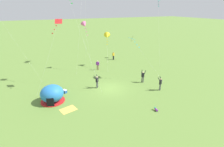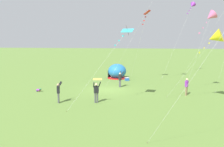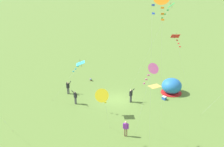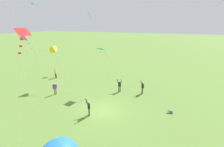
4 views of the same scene
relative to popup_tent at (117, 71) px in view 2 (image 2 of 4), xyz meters
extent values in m
plane|color=olive|center=(7.70, 0.30, -1.00)|extent=(300.00, 300.00, 0.00)
ellipsoid|color=#2672BF|center=(0.00, 0.01, 0.05)|extent=(2.70, 2.60, 2.10)
cylinder|color=red|center=(0.00, 0.01, -0.95)|extent=(2.81, 2.81, 0.10)
cube|color=black|center=(-0.38, -1.21, -0.45)|extent=(0.80, 0.35, 1.10)
cube|color=gold|center=(1.30, -2.61, -0.99)|extent=(1.98, 1.69, 0.01)
cube|color=#2659B2|center=(1.75, 1.65, -0.81)|extent=(0.55, 0.63, 0.38)
cube|color=white|center=(1.75, 1.65, -0.59)|extent=(0.57, 0.64, 0.06)
cylinder|color=purple|center=(9.99, -6.96, -0.83)|extent=(0.23, 0.33, 0.22)
sphere|color=brown|center=(10.00, -6.70, -0.80)|extent=(0.19, 0.19, 0.19)
cylinder|color=#338C59|center=(10.00, -6.70, -0.71)|extent=(0.24, 0.24, 0.06)
cylinder|color=brown|center=(9.89, -6.84, -0.91)|extent=(0.07, 0.07, 0.17)
cylinder|color=brown|center=(10.09, -6.84, -0.91)|extent=(0.07, 0.07, 0.17)
cylinder|color=navy|center=(9.90, -7.08, -0.93)|extent=(0.09, 0.09, 0.13)
cylinder|color=navy|center=(10.06, -7.08, -0.93)|extent=(0.09, 0.09, 0.13)
cylinder|color=#4C4C51|center=(12.99, 0.31, -0.56)|extent=(0.15, 0.15, 0.88)
cylinder|color=#4C4C51|center=(13.10, 0.14, -0.56)|extent=(0.15, 0.15, 0.88)
cube|color=black|center=(13.04, 0.22, 0.18)|extent=(0.41, 0.45, 0.60)
sphere|color=beige|center=(13.04, 0.22, 0.61)|extent=(0.22, 0.22, 0.22)
cylinder|color=black|center=(13.03, 0.53, 0.65)|extent=(0.34, 0.32, 0.50)
cylinder|color=black|center=(13.31, 0.08, 0.65)|extent=(0.38, 0.23, 0.50)
cylinder|color=#4C4C51|center=(13.62, -3.04, -0.56)|extent=(0.15, 0.15, 0.88)
cylinder|color=#4C4C51|center=(13.79, -2.94, -0.56)|extent=(0.15, 0.15, 0.88)
cube|color=black|center=(13.71, -2.99, 0.18)|extent=(0.45, 0.39, 0.60)
sphere|color=tan|center=(13.71, -2.99, 0.61)|extent=(0.22, 0.22, 0.22)
cylinder|color=black|center=(13.40, -2.98, 0.65)|extent=(0.30, 0.36, 0.50)
cylinder|color=black|center=(13.87, -2.73, 0.65)|extent=(0.20, 0.39, 0.50)
cylinder|color=#8C7251|center=(8.99, 8.31, -0.56)|extent=(0.15, 0.15, 0.88)
cylinder|color=#8C7251|center=(8.81, 8.40, -0.56)|extent=(0.15, 0.15, 0.88)
cube|color=purple|center=(8.90, 8.35, 0.18)|extent=(0.45, 0.39, 0.60)
sphere|color=beige|center=(8.90, 8.35, 0.61)|extent=(0.22, 0.22, 0.22)
cylinder|color=purple|center=(9.12, 8.24, 0.18)|extent=(0.09, 0.09, 0.58)
cylinder|color=purple|center=(8.67, 8.46, 0.18)|extent=(0.09, 0.09, 0.58)
cylinder|color=#4C4C51|center=(6.10, 1.26, -0.56)|extent=(0.15, 0.15, 0.88)
cylinder|color=#4C4C51|center=(6.26, 1.38, -0.56)|extent=(0.15, 0.15, 0.88)
cube|color=black|center=(6.18, 1.32, 0.18)|extent=(0.45, 0.42, 0.60)
sphere|color=beige|center=(6.18, 1.32, 0.61)|extent=(0.22, 0.22, 0.22)
cylinder|color=black|center=(5.88, 1.27, 0.65)|extent=(0.34, 0.32, 0.50)
cylinder|color=black|center=(6.30, 1.60, 0.65)|extent=(0.26, 0.38, 0.50)
cylinder|color=silver|center=(6.73, 11.15, 5.91)|extent=(3.85, 6.80, 13.82)
cylinder|color=brown|center=(4.81, 7.75, -0.97)|extent=(0.03, 0.03, 0.06)
cylinder|color=silver|center=(14.17, 0.71, 2.11)|extent=(3.37, 4.24, 6.22)
cylinder|color=brown|center=(15.85, -1.40, -0.97)|extent=(0.03, 0.03, 0.06)
cube|color=#33B7D1|center=(12.49, 2.83, 5.22)|extent=(1.02, 1.07, 0.36)
cylinder|color=#332314|center=(12.49, 2.83, 5.23)|extent=(0.22, 0.27, 0.85)
cube|color=#33B7D1|center=(12.77, 2.49, 4.76)|extent=(0.20, 0.17, 0.12)
cube|color=#33B7D1|center=(13.00, 2.20, 4.38)|extent=(0.20, 0.15, 0.12)
cube|color=#33B7D1|center=(13.23, 1.90, 3.99)|extent=(0.21, 0.14, 0.12)
cylinder|color=silver|center=(10.77, 8.19, 1.82)|extent=(1.47, 3.62, 5.64)
cylinder|color=brown|center=(10.04, 6.38, -0.97)|extent=(0.03, 0.03, 0.06)
cone|color=yellow|center=(11.50, 10.00, 4.64)|extent=(1.59, 1.68, 1.45)
cube|color=yellow|center=(11.33, 9.60, 4.17)|extent=(0.20, 0.07, 0.12)
cube|color=yellow|center=(11.20, 9.26, 3.76)|extent=(0.21, 0.10, 0.12)
cube|color=yellow|center=(11.06, 8.92, 3.36)|extent=(0.20, 0.07, 0.12)
cylinder|color=brown|center=(7.55, 11.38, -0.97)|extent=(0.03, 0.03, 0.06)
cylinder|color=brown|center=(20.02, 4.76, -0.97)|extent=(0.03, 0.03, 0.06)
cylinder|color=silver|center=(5.09, 2.86, 5.24)|extent=(2.29, 6.51, 12.47)
cylinder|color=brown|center=(6.23, -0.39, -0.97)|extent=(0.03, 0.03, 0.06)
cylinder|color=silver|center=(7.66, 9.38, 2.89)|extent=(0.43, 2.28, 7.77)
cylinder|color=brown|center=(7.87, 8.25, -0.97)|extent=(0.03, 0.03, 0.06)
cone|color=pink|center=(7.45, 10.51, 6.77)|extent=(1.17, 1.37, 1.25)
cube|color=pink|center=(7.51, 10.15, 6.17)|extent=(0.21, 0.08, 0.12)
cube|color=pink|center=(7.57, 9.84, 5.65)|extent=(0.20, 0.06, 0.12)
cube|color=pink|center=(7.63, 9.53, 5.14)|extent=(0.20, 0.16, 0.12)
cylinder|color=silver|center=(0.24, 3.01, 3.48)|extent=(4.04, 2.34, 8.95)
cylinder|color=brown|center=(-1.78, 1.84, -0.97)|extent=(0.03, 0.03, 0.06)
cube|color=red|center=(2.25, 4.17, 7.95)|extent=(1.07, 0.96, 0.54)
cylinder|color=#332314|center=(2.25, 4.17, 7.96)|extent=(0.39, 0.24, 0.61)
cube|color=red|center=(1.89, 3.96, 7.44)|extent=(0.13, 0.21, 0.12)
cube|color=red|center=(1.58, 3.78, 7.00)|extent=(0.09, 0.21, 0.12)
cube|color=red|center=(1.27, 3.61, 6.56)|extent=(0.17, 0.20, 0.12)
cylinder|color=silver|center=(-3.16, 8.63, 4.44)|extent=(5.04, 4.52, 10.87)
cylinder|color=brown|center=(-0.64, 6.37, -0.97)|extent=(0.03, 0.03, 0.06)
cone|color=purple|center=(-5.68, 10.88, 9.87)|extent=(1.34, 1.33, 1.08)
cube|color=purple|center=(-5.36, 10.60, 9.38)|extent=(0.20, 0.17, 0.12)
cube|color=purple|center=(-5.09, 10.35, 8.97)|extent=(0.20, 0.17, 0.12)
cube|color=purple|center=(-4.82, 10.11, 8.55)|extent=(0.16, 0.20, 0.12)
camera|label=1|loc=(-1.30, -19.77, 9.69)|focal=28.00mm
camera|label=2|loc=(30.99, 4.88, 4.29)|focal=35.00mm
camera|label=3|loc=(15.39, 29.73, 14.35)|focal=42.00mm
camera|label=4|loc=(-5.91, -6.24, 8.52)|focal=24.00mm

